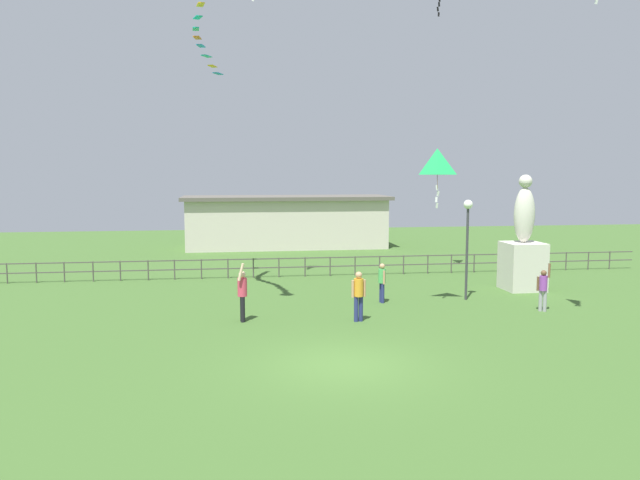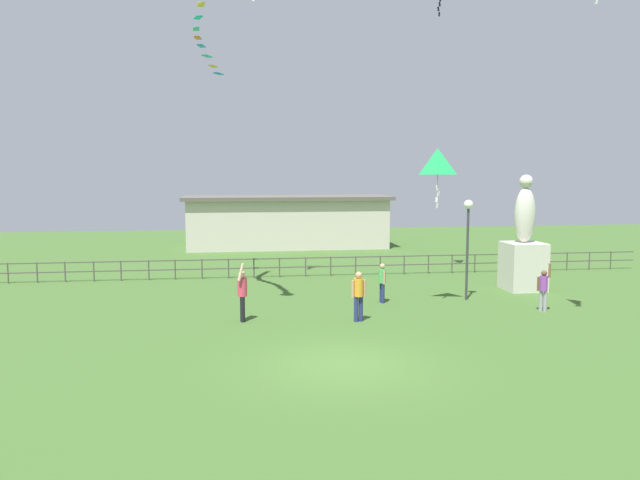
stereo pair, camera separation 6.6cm
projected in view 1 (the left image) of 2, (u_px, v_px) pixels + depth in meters
name	position (u px, v px, depth m)	size (l,w,h in m)	color
ground_plane	(344.00, 365.00, 16.33)	(80.00, 80.00, 0.00)	#3D6028
statue_monument	(523.00, 252.00, 26.64)	(1.60, 1.60, 4.96)	beige
lamppost	(468.00, 226.00, 24.36)	(0.36, 0.36, 3.99)	#38383D
person_0	(242.00, 292.00, 20.95)	(0.32, 0.54, 2.04)	black
person_1	(359.00, 293.00, 20.98)	(0.51, 0.32, 1.71)	navy
person_2	(543.00, 287.00, 22.52)	(0.41, 0.38, 1.79)	#99999E
person_3	(382.00, 280.00, 24.03)	(0.29, 0.46, 1.54)	navy
kite_3	(437.00, 164.00, 22.86)	(1.03, 0.56, 2.19)	#1EB759
waterfront_railing	(288.00, 264.00, 30.01)	(36.02, 0.06, 0.95)	#4C4742
pavilion_building	(286.00, 221.00, 41.84)	(13.82, 4.65, 3.48)	beige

